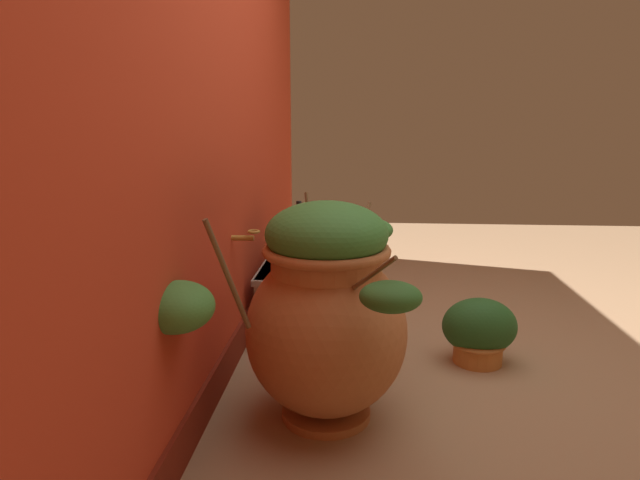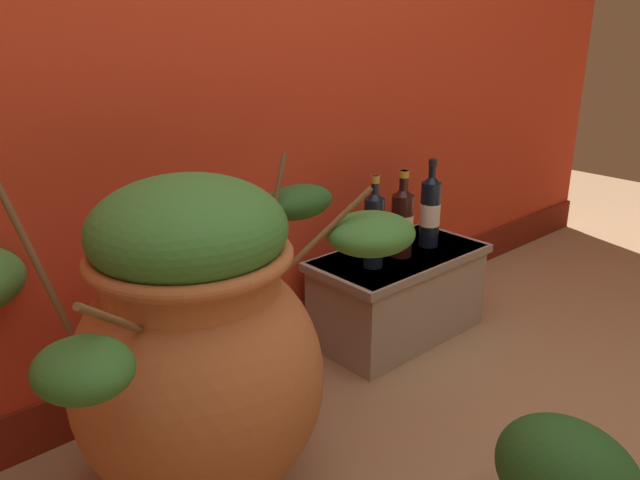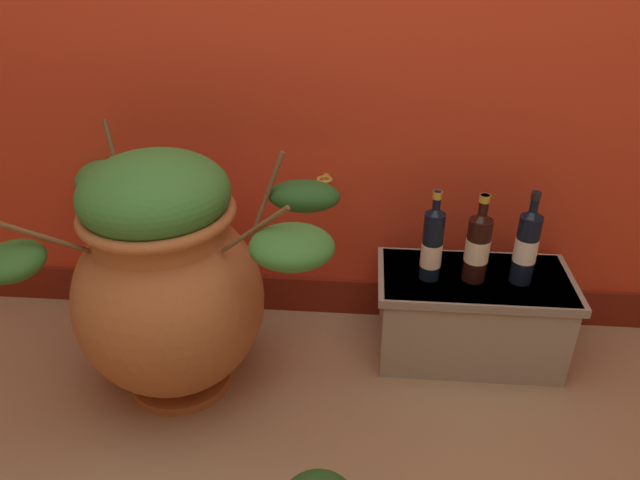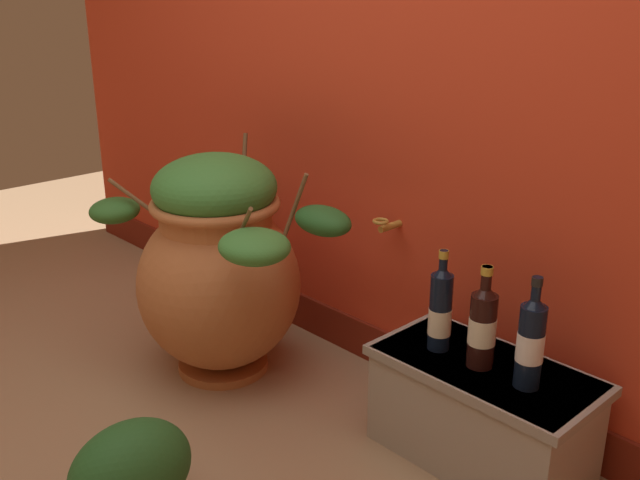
{
  "view_description": "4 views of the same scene",
  "coord_description": "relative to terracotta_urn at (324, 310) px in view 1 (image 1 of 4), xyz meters",
  "views": [
    {
      "loc": [
        -2.36,
        0.54,
        1.11
      ],
      "look_at": [
        0.11,
        0.71,
        0.56
      ],
      "focal_mm": 30.88,
      "sensor_mm": 36.0,
      "label": 1
    },
    {
      "loc": [
        -1.12,
        -0.51,
        1.16
      ],
      "look_at": [
        0.01,
        0.74,
        0.54
      ],
      "focal_mm": 35.79,
      "sensor_mm": 36.0,
      "label": 2
    },
    {
      "loc": [
        0.14,
        -0.84,
        1.42
      ],
      "look_at": [
        -0.0,
        0.82,
        0.48
      ],
      "focal_mm": 33.19,
      "sensor_mm": 36.0,
      "label": 3
    },
    {
      "loc": [
        1.55,
        -0.75,
        1.4
      ],
      "look_at": [
        -0.03,
        0.74,
        0.61
      ],
      "focal_mm": 40.82,
      "sensor_mm": 36.0,
      "label": 4
    }
  ],
  "objects": [
    {
      "name": "potted_shrub",
      "position": [
        0.52,
        -0.68,
        -0.28
      ],
      "size": [
        0.25,
        0.34,
        0.31
      ],
      "color": "#C17033",
      "rests_on": "ground_plane"
    },
    {
      "name": "back_wall",
      "position": [
        0.46,
        0.54,
        0.87
      ],
      "size": [
        4.4,
        0.33,
        2.6
      ],
      "color": "red",
      "rests_on": "ground_plane"
    },
    {
      "name": "terracotta_urn",
      "position": [
        0.0,
        0.0,
        0.0
      ],
      "size": [
        0.99,
        0.86,
        0.82
      ],
      "color": "#B26638",
      "rests_on": "ground_plane"
    },
    {
      "name": "ground_plane",
      "position": [
        0.46,
        -0.66,
        -0.43
      ],
      "size": [
        7.0,
        7.0,
        0.0
      ],
      "primitive_type": "plane",
      "color": "#9E7A56"
    },
    {
      "name": "wine_bottle_right",
      "position": [
        0.83,
        0.21,
        0.03
      ],
      "size": [
        0.07,
        0.07,
        0.32
      ],
      "color": "black",
      "rests_on": "stone_ledge"
    },
    {
      "name": "wine_bottle_left",
      "position": [
        0.98,
        0.21,
        0.04
      ],
      "size": [
        0.08,
        0.08,
        0.31
      ],
      "color": "black",
      "rests_on": "stone_ledge"
    },
    {
      "name": "wine_bottle_middle",
      "position": [
        1.13,
        0.21,
        0.04
      ],
      "size": [
        0.08,
        0.08,
        0.33
      ],
      "color": "black",
      "rests_on": "stone_ledge"
    },
    {
      "name": "stone_ledge",
      "position": [
        0.99,
        0.23,
        -0.25
      ],
      "size": [
        0.66,
        0.35,
        0.33
      ],
      "color": "#9E9384",
      "rests_on": "ground_plane"
    }
  ]
}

